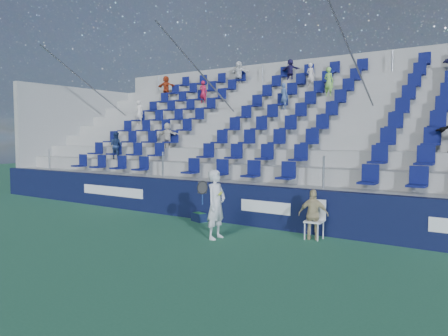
# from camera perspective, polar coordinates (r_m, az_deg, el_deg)

# --- Properties ---
(ground) EXTENTS (70.00, 70.00, 0.00)m
(ground) POSITION_cam_1_polar(r_m,az_deg,el_deg) (11.22, -9.16, -9.48)
(ground) COLOR #30704D
(ground) RESTS_ON ground
(sponsor_wall) EXTENTS (24.00, 0.32, 1.20)m
(sponsor_wall) POSITION_cam_1_polar(r_m,az_deg,el_deg) (13.51, 0.16, -4.54)
(sponsor_wall) COLOR #0F1438
(sponsor_wall) RESTS_ON ground
(grandstand) EXTENTS (24.00, 8.17, 6.63)m
(grandstand) POSITION_cam_1_polar(r_m,az_deg,el_deg) (17.79, 9.51, 2.43)
(grandstand) COLOR #9D9D98
(grandstand) RESTS_ON ground
(tennis_player) EXTENTS (0.69, 0.67, 1.78)m
(tennis_player) POSITION_cam_1_polar(r_m,az_deg,el_deg) (11.25, -1.05, -4.75)
(tennis_player) COLOR silver
(tennis_player) RESTS_ON ground
(line_judge_chair) EXTENTS (0.49, 0.50, 1.01)m
(line_judge_chair) POSITION_cam_1_polar(r_m,az_deg,el_deg) (11.56, 11.90, -6.21)
(line_judge_chair) COLOR white
(line_judge_chair) RESTS_ON ground
(line_judge) EXTENTS (0.82, 0.55, 1.29)m
(line_judge) POSITION_cam_1_polar(r_m,az_deg,el_deg) (11.41, 11.60, -5.98)
(line_judge) COLOR tan
(line_judge) RESTS_ON ground
(ball_bin) EXTENTS (0.55, 0.45, 0.27)m
(ball_bin) POSITION_cam_1_polar(r_m,az_deg,el_deg) (13.68, -3.27, -6.37)
(ball_bin) COLOR #101A3C
(ball_bin) RESTS_ON ground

